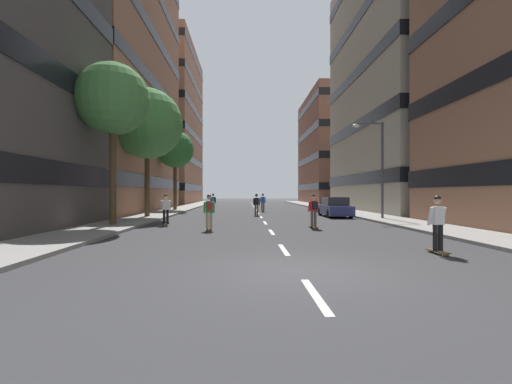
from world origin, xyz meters
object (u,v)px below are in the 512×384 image
object	(u,v)px
street_tree_near	(175,150)
skater_2	(213,201)
street_tree_far	(147,124)
skater_3	(314,209)
skater_4	(438,222)
parked_car_near	(335,208)
skater_0	(263,202)
skater_6	(166,208)
streetlamp_right	(377,159)
skater_1	(209,210)
street_tree_mid	(113,100)
skater_5	(256,203)

from	to	relation	value
street_tree_near	skater_2	xyz separation A→B (m)	(4.15, -2.95, -5.26)
street_tree_far	skater_3	xyz separation A→B (m)	(10.69, -7.82, -5.87)
street_tree_near	skater_4	bearing A→B (deg)	-63.06
parked_car_near	skater_0	bearing A→B (deg)	125.90
skater_4	skater_6	world-z (taller)	same
parked_car_near	streetlamp_right	distance (m)	5.12
streetlamp_right	skater_3	world-z (taller)	streetlamp_right
street_tree_far	skater_0	size ratio (longest dim) A/B	5.25
street_tree_far	skater_3	bearing A→B (deg)	-36.18
skater_1	parked_car_near	bearing A→B (deg)	47.07
street_tree_near	skater_4	xyz separation A→B (m)	(12.96, -25.50, -5.29)
skater_1	skater_4	size ratio (longest dim) A/B	1.00
street_tree_mid	skater_0	size ratio (longest dim) A/B	4.91
street_tree_near	skater_0	distance (m)	10.63
street_tree_mid	skater_6	size ratio (longest dim) A/B	4.91
skater_0	street_tree_near	bearing A→B (deg)	164.97
skater_6	skater_1	bearing A→B (deg)	-45.27
skater_0	skater_4	bearing A→B (deg)	-80.06
skater_3	street_tree_near	bearing A→B (deg)	120.62
skater_1	skater_6	size ratio (longest dim) A/B	1.00
street_tree_mid	skater_3	world-z (taller)	street_tree_mid
parked_car_near	street_tree_near	bearing A→B (deg)	145.95
skater_4	skater_6	xyz separation A→B (m)	(-10.29, 9.43, 0.00)
streetlamp_right	skater_6	bearing A→B (deg)	-165.84
street_tree_mid	skater_6	distance (m)	6.52
street_tree_far	skater_4	size ratio (longest dim) A/B	5.25
parked_car_near	skater_1	size ratio (longest dim) A/B	2.47
parked_car_near	street_tree_far	size ratio (longest dim) A/B	0.47
parked_car_near	skater_1	xyz separation A→B (m)	(-8.67, -9.32, 0.32)
skater_2	skater_6	xyz separation A→B (m)	(-1.48, -13.13, -0.03)
street_tree_mid	skater_2	bearing A→B (deg)	73.36
skater_1	skater_2	xyz separation A→B (m)	(-1.23, 15.87, 0.00)
skater_1	skater_6	xyz separation A→B (m)	(-2.71, 2.74, -0.03)
street_tree_mid	skater_3	bearing A→B (deg)	-6.53
parked_car_near	street_tree_mid	size ratio (longest dim) A/B	0.50
streetlamp_right	skater_1	size ratio (longest dim) A/B	3.65
skater_3	skater_6	size ratio (longest dim) A/B	1.00
skater_0	skater_4	distance (m)	23.46
skater_2	skater_4	bearing A→B (deg)	-68.66
skater_6	parked_car_near	bearing A→B (deg)	30.03
parked_car_near	street_tree_near	xyz separation A→B (m)	(-14.05, 9.49, 5.57)
streetlamp_right	skater_5	xyz separation A→B (m)	(-8.01, 4.58, -3.12)
skater_3	skater_2	bearing A→B (deg)	113.40
skater_2	skater_5	bearing A→B (deg)	-52.66
skater_0	skater_1	size ratio (longest dim) A/B	1.00
street_tree_near	skater_3	size ratio (longest dim) A/B	4.53
skater_3	skater_4	bearing A→B (deg)	-73.03
skater_3	skater_5	distance (m)	10.29
streetlamp_right	skater_5	bearing A→B (deg)	150.24
skater_2	skater_3	world-z (taller)	same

